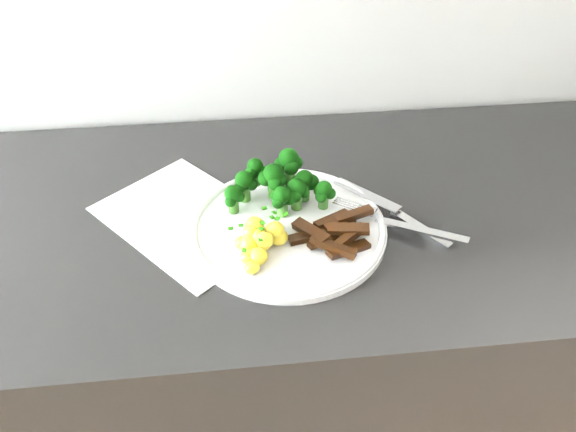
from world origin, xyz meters
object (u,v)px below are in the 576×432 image
(fork, at_px, (402,223))
(knife, at_px, (405,219))
(beef_strips, at_px, (335,232))
(counter, at_px, (236,381))
(recipe_paper, at_px, (189,218))
(broccoli, at_px, (280,182))
(potatoes, at_px, (261,240))
(plate, at_px, (288,227))

(fork, xyz_separation_m, knife, (0.01, 0.02, -0.01))
(beef_strips, distance_m, knife, 0.12)
(counter, relative_size, recipe_paper, 6.99)
(knife, bearing_deg, broccoli, 160.82)
(broccoli, relative_size, beef_strips, 1.28)
(broccoli, bearing_deg, potatoes, -109.37)
(potatoes, height_order, beef_strips, potatoes)
(plate, relative_size, potatoes, 2.76)
(counter, xyz_separation_m, fork, (0.27, -0.07, 0.45))
(recipe_paper, height_order, potatoes, potatoes)
(recipe_paper, height_order, knife, knife)
(potatoes, relative_size, fork, 0.59)
(plate, xyz_separation_m, potatoes, (-0.04, -0.04, 0.02))
(plate, relative_size, knife, 1.64)
(beef_strips, distance_m, fork, 0.10)
(recipe_paper, bearing_deg, plate, -17.39)
(counter, relative_size, beef_strips, 17.55)
(counter, distance_m, plate, 0.45)
(counter, xyz_separation_m, recipe_paper, (-0.05, 0.00, 0.43))
(recipe_paper, height_order, beef_strips, beef_strips)
(potatoes, bearing_deg, beef_strips, 5.93)
(plate, bearing_deg, knife, -0.44)
(beef_strips, relative_size, knife, 0.73)
(potatoes, relative_size, beef_strips, 0.81)
(counter, bearing_deg, recipe_paper, 177.53)
(recipe_paper, distance_m, beef_strips, 0.23)
(beef_strips, bearing_deg, recipe_paper, 159.71)
(broccoli, xyz_separation_m, fork, (0.17, -0.08, -0.03))
(recipe_paper, xyz_separation_m, beef_strips, (0.21, -0.08, 0.02))
(counter, height_order, fork, fork)
(broccoli, relative_size, fork, 0.94)
(counter, height_order, plate, plate)
(plate, bearing_deg, beef_strips, -26.60)
(broccoli, height_order, knife, broccoli)
(fork, bearing_deg, potatoes, -173.96)
(broccoli, bearing_deg, recipe_paper, -173.72)
(counter, distance_m, fork, 0.53)
(beef_strips, xyz_separation_m, knife, (0.11, 0.03, -0.01))
(broccoli, height_order, fork, broccoli)
(plate, relative_size, fork, 1.63)
(plate, relative_size, broccoli, 1.74)
(potatoes, bearing_deg, counter, 124.30)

